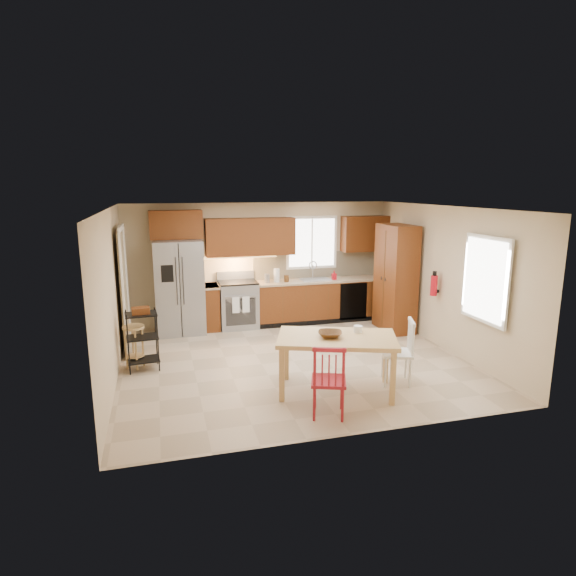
{
  "coord_description": "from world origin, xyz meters",
  "views": [
    {
      "loc": [
        -2.05,
        -7.22,
        2.83
      ],
      "look_at": [
        0.02,
        0.4,
        1.15
      ],
      "focal_mm": 30.0,
      "sensor_mm": 36.0,
      "label": 1
    }
  ],
  "objects_px": {
    "chair_red": "(329,379)",
    "utility_cart": "(143,340)",
    "table_bowl": "(330,337)",
    "bar_stool": "(135,347)",
    "pantry": "(396,278)",
    "range_stove": "(238,305)",
    "chair_white": "(397,352)",
    "refrigerator": "(179,287)",
    "soap_bottle": "(334,275)",
    "dining_table": "(336,365)",
    "table_jar": "(358,331)",
    "fire_extinguisher": "(434,286)"
  },
  "relations": [
    {
      "from": "fire_extinguisher",
      "to": "bar_stool",
      "type": "xyz_separation_m",
      "value": [
        -5.13,
        0.23,
        -0.76
      ]
    },
    {
      "from": "soap_bottle",
      "to": "utility_cart",
      "type": "bearing_deg",
      "value": -154.56
    },
    {
      "from": "chair_red",
      "to": "refrigerator",
      "type": "bearing_deg",
      "value": 131.17
    },
    {
      "from": "chair_red",
      "to": "table_jar",
      "type": "bearing_deg",
      "value": 66.52
    },
    {
      "from": "chair_white",
      "to": "chair_red",
      "type": "bearing_deg",
      "value": 137.96
    },
    {
      "from": "fire_extinguisher",
      "to": "chair_white",
      "type": "height_order",
      "value": "fire_extinguisher"
    },
    {
      "from": "dining_table",
      "to": "pantry",
      "type": "bearing_deg",
      "value": 68.58
    },
    {
      "from": "chair_red",
      "to": "chair_white",
      "type": "height_order",
      "value": "same"
    },
    {
      "from": "table_bowl",
      "to": "chair_white",
      "type": "bearing_deg",
      "value": 2.72
    },
    {
      "from": "bar_stool",
      "to": "refrigerator",
      "type": "bearing_deg",
      "value": 61.16
    },
    {
      "from": "table_bowl",
      "to": "table_jar",
      "type": "relative_size",
      "value": 2.29
    },
    {
      "from": "pantry",
      "to": "utility_cart",
      "type": "relative_size",
      "value": 2.21
    },
    {
      "from": "dining_table",
      "to": "chair_white",
      "type": "bearing_deg",
      "value": 22.67
    },
    {
      "from": "table_jar",
      "to": "utility_cart",
      "type": "height_order",
      "value": "utility_cart"
    },
    {
      "from": "range_stove",
      "to": "table_jar",
      "type": "bearing_deg",
      "value": -71.09
    },
    {
      "from": "dining_table",
      "to": "table_jar",
      "type": "xyz_separation_m",
      "value": [
        0.35,
        0.1,
        0.43
      ]
    },
    {
      "from": "range_stove",
      "to": "chair_white",
      "type": "relative_size",
      "value": 0.97
    },
    {
      "from": "pantry",
      "to": "utility_cart",
      "type": "distance_m",
      "value": 4.92
    },
    {
      "from": "fire_extinguisher",
      "to": "range_stove",
      "type": "bearing_deg",
      "value": 147.38
    },
    {
      "from": "range_stove",
      "to": "soap_bottle",
      "type": "distance_m",
      "value": 2.1
    },
    {
      "from": "refrigerator",
      "to": "table_jar",
      "type": "bearing_deg",
      "value": -55.19
    },
    {
      "from": "soap_bottle",
      "to": "table_bowl",
      "type": "bearing_deg",
      "value": -111.34
    },
    {
      "from": "range_stove",
      "to": "soap_bottle",
      "type": "bearing_deg",
      "value": -2.4
    },
    {
      "from": "soap_bottle",
      "to": "table_jar",
      "type": "xyz_separation_m",
      "value": [
        -0.87,
        -3.29,
        -0.17
      ]
    },
    {
      "from": "dining_table",
      "to": "range_stove",
      "type": "bearing_deg",
      "value": 122.67
    },
    {
      "from": "range_stove",
      "to": "bar_stool",
      "type": "xyz_separation_m",
      "value": [
        -1.95,
        -1.81,
        -0.12
      ]
    },
    {
      "from": "refrigerator",
      "to": "utility_cart",
      "type": "distance_m",
      "value": 2.02
    },
    {
      "from": "refrigerator",
      "to": "pantry",
      "type": "xyz_separation_m",
      "value": [
        4.13,
        -0.93,
        0.14
      ]
    },
    {
      "from": "pantry",
      "to": "range_stove",
      "type": "bearing_deg",
      "value": 161.71
    },
    {
      "from": "table_jar",
      "to": "utility_cart",
      "type": "distance_m",
      "value": 3.33
    },
    {
      "from": "pantry",
      "to": "dining_table",
      "type": "distance_m",
      "value": 3.38
    },
    {
      "from": "range_stove",
      "to": "chair_red",
      "type": "relative_size",
      "value": 0.97
    },
    {
      "from": "refrigerator",
      "to": "soap_bottle",
      "type": "xyz_separation_m",
      "value": [
        3.18,
        -0.02,
        0.09
      ]
    },
    {
      "from": "refrigerator",
      "to": "table_bowl",
      "type": "relative_size",
      "value": 5.56
    },
    {
      "from": "table_jar",
      "to": "utility_cart",
      "type": "xyz_separation_m",
      "value": [
        -2.97,
        1.46,
        -0.35
      ]
    },
    {
      "from": "table_bowl",
      "to": "bar_stool",
      "type": "distance_m",
      "value": 3.17
    },
    {
      "from": "pantry",
      "to": "chair_white",
      "type": "bearing_deg",
      "value": -116.62
    },
    {
      "from": "refrigerator",
      "to": "pantry",
      "type": "bearing_deg",
      "value": -12.62
    },
    {
      "from": "refrigerator",
      "to": "fire_extinguisher",
      "type": "height_order",
      "value": "refrigerator"
    },
    {
      "from": "range_stove",
      "to": "pantry",
      "type": "bearing_deg",
      "value": -18.29
    },
    {
      "from": "range_stove",
      "to": "fire_extinguisher",
      "type": "bearing_deg",
      "value": -32.62
    },
    {
      "from": "chair_red",
      "to": "utility_cart",
      "type": "distance_m",
      "value": 3.17
    },
    {
      "from": "refrigerator",
      "to": "chair_white",
      "type": "relative_size",
      "value": 1.92
    },
    {
      "from": "refrigerator",
      "to": "table_jar",
      "type": "height_order",
      "value": "refrigerator"
    },
    {
      "from": "soap_bottle",
      "to": "bar_stool",
      "type": "xyz_separation_m",
      "value": [
        -3.98,
        -1.72,
        -0.65
      ]
    },
    {
      "from": "table_jar",
      "to": "bar_stool",
      "type": "bearing_deg",
      "value": 153.14
    },
    {
      "from": "chair_white",
      "to": "refrigerator",
      "type": "bearing_deg",
      "value": 60.41
    },
    {
      "from": "pantry",
      "to": "chair_red",
      "type": "height_order",
      "value": "pantry"
    },
    {
      "from": "chair_white",
      "to": "table_jar",
      "type": "height_order",
      "value": "chair_white"
    },
    {
      "from": "refrigerator",
      "to": "chair_red",
      "type": "distance_m",
      "value": 4.4
    }
  ]
}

